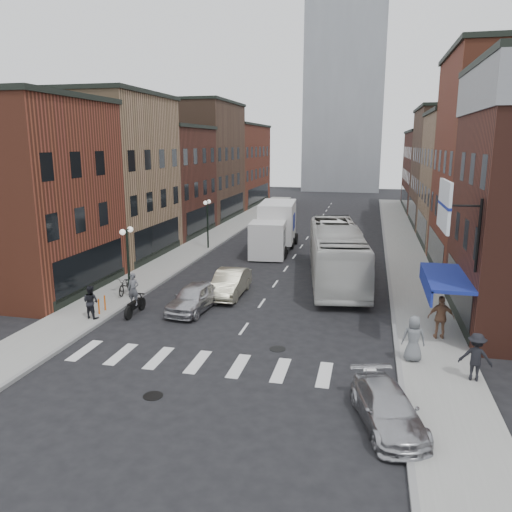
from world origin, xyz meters
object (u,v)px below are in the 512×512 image
at_px(bike_rack, 102,305).
at_px(ped_right_b, 441,317).
at_px(transit_bus, 336,253).
at_px(sedan_left_near, 194,297).
at_px(ped_right_a, 476,357).
at_px(motorcycle_rider, 134,296).
at_px(sedan_left_far, 230,283).
at_px(billboard_sign, 447,207).
at_px(ped_left_solo, 91,302).
at_px(streetlamp_near, 128,249).
at_px(parked_bicycle, 126,285).
at_px(streetlamp_far, 207,215).
at_px(curb_car, 388,408).
at_px(ped_right_c, 414,338).
at_px(box_truck, 275,228).

distance_m(bike_rack, ped_right_b, 16.49).
height_order(transit_bus, sedan_left_near, transit_bus).
bearing_deg(ped_right_b, ped_right_a, 95.17).
xyz_separation_m(motorcycle_rider, sedan_left_far, (3.84, 4.34, -0.29)).
distance_m(billboard_sign, ped_left_solo, 17.04).
bearing_deg(bike_rack, streetlamp_near, 85.76).
xyz_separation_m(parked_bicycle, ped_right_a, (17.54, -7.04, 0.39)).
bearing_deg(streetlamp_far, transit_bus, -33.74).
xyz_separation_m(sedan_left_near, ped_right_a, (12.81, -5.48, 0.33)).
distance_m(transit_bus, ped_left_solo, 15.26).
bearing_deg(streetlamp_near, motorcycle_rider, -58.37).
relative_size(billboard_sign, ped_right_b, 1.90).
bearing_deg(transit_bus, ped_left_solo, -145.72).
height_order(streetlamp_near, transit_bus, streetlamp_near).
height_order(motorcycle_rider, ped_right_a, motorcycle_rider).
bearing_deg(sedan_left_near, sedan_left_far, 76.00).
xyz_separation_m(motorcycle_rider, curb_car, (12.38, -7.77, -0.45)).
relative_size(bike_rack, motorcycle_rider, 0.36).
distance_m(billboard_sign, curb_car, 8.89).
xyz_separation_m(billboard_sign, ped_left_solo, (-16.25, -0.11, -5.14)).
bearing_deg(ped_left_solo, sedan_left_far, -124.72).
bearing_deg(motorcycle_rider, streetlamp_far, 96.30).
xyz_separation_m(sedan_left_near, parked_bicycle, (-4.73, 1.56, -0.07)).
relative_size(transit_bus, sedan_left_near, 3.03).
bearing_deg(transit_bus, curb_car, -88.48).
bearing_deg(ped_right_a, ped_right_c, -21.67).
height_order(sedan_left_far, ped_right_c, ped_right_c).
relative_size(transit_bus, ped_right_a, 7.15).
distance_m(bike_rack, ped_left_solo, 1.01).
height_order(billboard_sign, box_truck, billboard_sign).
bearing_deg(parked_bicycle, sedan_left_near, -24.98).
distance_m(billboard_sign, transit_bus, 12.09).
bearing_deg(sedan_left_near, ped_right_c, -15.48).
xyz_separation_m(curb_car, ped_right_c, (1.10, 4.87, 0.49)).
relative_size(box_truck, parked_bicycle, 4.71).
bearing_deg(ped_right_a, curb_car, 57.84).
bearing_deg(ped_left_solo, ped_right_a, -179.50).
xyz_separation_m(streetlamp_far, bike_rack, (-0.20, -16.70, -2.36)).
distance_m(billboard_sign, ped_right_a, 5.98).
distance_m(motorcycle_rider, transit_bus, 13.15).
relative_size(billboard_sign, ped_left_solo, 2.21).
height_order(box_truck, transit_bus, box_truck).
xyz_separation_m(streetlamp_near, curb_car, (13.82, -10.11, -2.32)).
xyz_separation_m(ped_right_a, ped_right_b, (-0.72, 3.96, 0.07)).
height_order(sedan_left_near, sedan_left_far, sedan_left_far).
distance_m(bike_rack, sedan_left_near, 4.71).
xyz_separation_m(bike_rack, ped_right_b, (16.48, 0.18, 0.57)).
distance_m(streetlamp_far, ped_right_b, 23.26).
height_order(curb_car, ped_right_c, ped_right_c).
height_order(motorcycle_rider, transit_bus, transit_bus).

